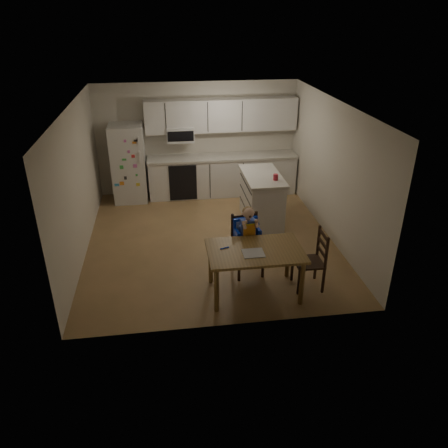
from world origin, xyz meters
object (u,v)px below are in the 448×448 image
at_px(kitchen_island, 261,198).
at_px(chair_side, 315,256).
at_px(dining_table, 255,256).
at_px(chair_booster, 247,233).
at_px(red_cup, 276,177).
at_px(refrigerator, 129,163).

height_order(kitchen_island, chair_side, kitchen_island).
distance_m(dining_table, chair_side, 0.95).
relative_size(dining_table, chair_booster, 1.19).
distance_m(dining_table, chair_booster, 0.62).
height_order(chair_booster, chair_side, chair_booster).
bearing_deg(chair_booster, chair_side, -38.24).
bearing_deg(red_cup, kitchen_island, 120.46).
distance_m(red_cup, chair_booster, 1.74).
bearing_deg(kitchen_island, chair_booster, -109.63).
relative_size(kitchen_island, dining_table, 0.97).
xyz_separation_m(refrigerator, dining_table, (2.01, -3.95, -0.20)).
xyz_separation_m(red_cup, dining_table, (-0.82, -2.11, -0.41)).
relative_size(kitchen_island, chair_side, 1.43).
xyz_separation_m(refrigerator, chair_booster, (2.01, -3.33, -0.14)).
bearing_deg(chair_booster, kitchen_island, 63.07).
xyz_separation_m(refrigerator, red_cup, (2.83, -1.84, 0.21)).
bearing_deg(red_cup, refrigerator, 146.94).
height_order(dining_table, chair_booster, chair_booster).
height_order(refrigerator, red_cup, refrigerator).
bearing_deg(refrigerator, chair_booster, -58.91).
height_order(refrigerator, chair_side, refrigerator).
height_order(refrigerator, kitchen_island, refrigerator).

